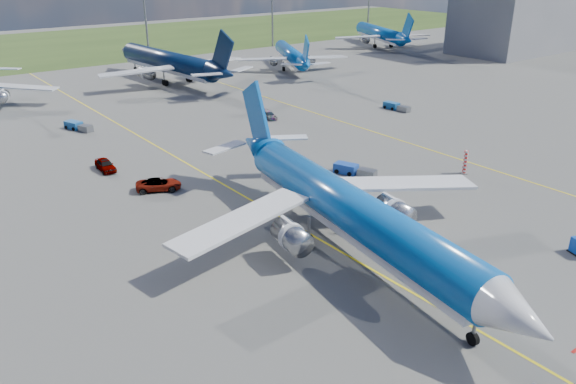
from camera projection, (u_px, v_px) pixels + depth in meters
ground at (358, 262)px, 50.12m from camera, size 400.00×400.00×0.00m
taxiway_lines at (206, 173)px, 70.52m from camera, size 60.25×160.00×0.02m
floodlight_masts at (65, 15)px, 131.49m from camera, size 202.20×0.50×22.70m
terminal_building at (523, 3)px, 156.05m from camera, size 42.00×22.00×26.00m
warning_post at (465, 162)px, 69.92m from camera, size 0.50×0.50×3.00m
bg_jet_n at (170, 81)px, 122.31m from camera, size 39.45×49.89×12.42m
bg_jet_ne at (291, 69)px, 136.13m from camera, size 41.82×45.81×9.72m
bg_jet_ene at (379, 46)px, 170.04m from camera, size 45.62×50.99×10.98m
main_airliner at (350, 252)px, 51.79m from camera, size 41.46×50.51×11.96m
service_car_a at (105, 165)px, 71.21m from camera, size 1.94×4.44×1.49m
service_car_b at (159, 184)px, 65.18m from camera, size 5.72×4.32×1.44m
service_car_c at (269, 115)px, 94.16m from camera, size 2.30×4.29×1.18m
baggage_tug_w at (353, 170)px, 69.98m from camera, size 3.34×5.58×1.22m
baggage_tug_c at (78, 126)px, 88.11m from camera, size 3.20×5.48×1.20m
baggage_tug_e at (396, 107)px, 99.57m from camera, size 1.76×5.29×1.17m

